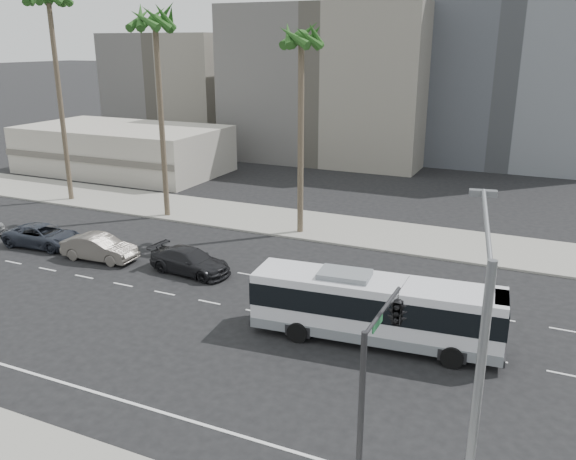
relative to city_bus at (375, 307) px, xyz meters
The scene contains 15 objects.
ground 6.83m from the city_bus, behind, with size 700.00×700.00×0.00m, color black.
sidewalk_north 17.39m from the city_bus, 112.33° to the left, with size 120.00×7.00×0.15m, color gray.
commercial_low 45.17m from the city_bus, 144.08° to the left, with size 22.00×12.16×5.00m.
midrise_beige_west 49.68m from the city_bus, 112.20° to the left, with size 24.00×18.00×18.00m, color #65625D.
midrise_gray_center 53.71m from the city_bus, 88.45° to the left, with size 20.00×20.00×26.00m, color #4F5259.
midrise_beige_far 67.61m from the city_bus, 131.43° to the left, with size 18.00×16.00×15.00m, color #65625D.
city_bus is the anchor object (origin of this frame).
car_a 13.55m from the city_bus, 163.68° to the left, with size 5.42×2.20×1.57m, color black.
car_b 20.01m from the city_bus, behind, with size 5.14×1.79×1.69m, color #645E57.
car_c 25.51m from the city_bus, behind, with size 5.62×2.59×1.56m, color #292D38.
streetlight_corner 13.72m from the city_bus, 64.10° to the right, with size 1.27×4.62×9.86m.
traffic_signal 9.43m from the city_bus, 70.91° to the right, with size 2.96×3.89×6.48m.
palm_near 20.90m from the city_bus, 125.16° to the left, with size 4.51×4.51×15.19m.
palm_mid 28.73m from the city_bus, 147.94° to the left, with size 5.38×5.38×16.60m.
palm_far 38.87m from the city_bus, 156.40° to the left, with size 5.45×5.45×18.73m.
Camera 1 is at (13.26, -25.33, 13.78)m, focal length 36.58 mm.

